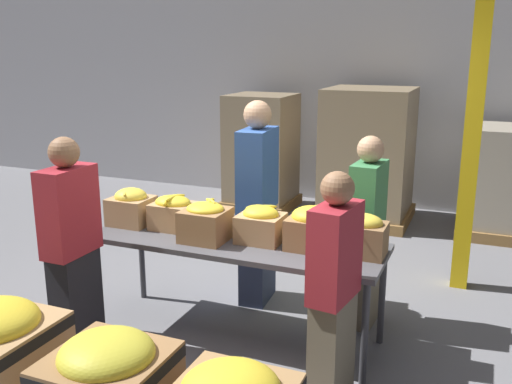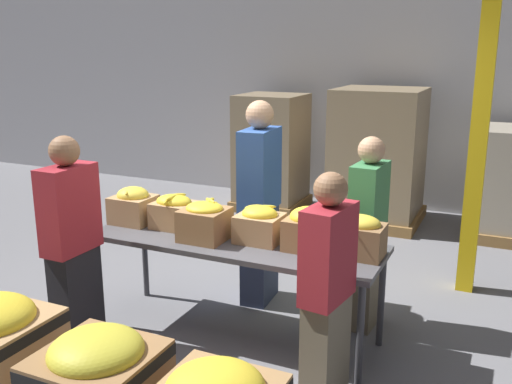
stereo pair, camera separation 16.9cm
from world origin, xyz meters
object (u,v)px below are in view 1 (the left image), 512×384
object	(u,v)px
banana_box_1	(173,212)
pallet_stack_1	(368,156)
banana_box_3	(261,224)
volunteer_2	(258,204)
volunteer_0	(366,233)
pallet_stack_0	(508,182)
banana_box_4	(312,227)
sorting_table	(236,247)
volunteer_1	(72,248)
banana_box_5	(362,234)
pallet_stack_2	(261,153)
banana_box_2	(206,221)
support_pillar	(479,71)
volunteer_3	(334,293)
banana_box_0	(131,206)

from	to	relation	value
banana_box_1	pallet_stack_1	world-z (taller)	pallet_stack_1
banana_box_3	volunteer_2	xyz separation A→B (m)	(-0.28, 0.63, -0.04)
banana_box_1	volunteer_0	size ratio (longest dim) A/B	0.21
volunteer_0	pallet_stack_1	distance (m)	2.94
pallet_stack_0	banana_box_4	bearing A→B (deg)	-111.60
sorting_table	banana_box_1	bearing A→B (deg)	173.46
volunteer_1	pallet_stack_1	xyz separation A→B (m)	(1.28, 4.12, 0.04)
banana_box_5	pallet_stack_2	world-z (taller)	pallet_stack_2
volunteer_0	pallet_stack_0	world-z (taller)	volunteer_0
volunteer_1	pallet_stack_1	size ratio (longest dim) A/B	0.94
banana_box_2	volunteer_1	xyz separation A→B (m)	(-0.79, -0.56, -0.14)
banana_box_5	pallet_stack_0	world-z (taller)	pallet_stack_0
pallet_stack_2	support_pillar	bearing A→B (deg)	-33.37
banana_box_1	banana_box_4	bearing A→B (deg)	-0.58
pallet_stack_2	banana_box_1	bearing A→B (deg)	-79.77
volunteer_0	volunteer_1	distance (m)	2.24
banana_box_1	banana_box_2	xyz separation A→B (m)	(0.37, -0.16, 0.01)
sorting_table	pallet_stack_0	xyz separation A→B (m)	(1.95, 3.53, -0.09)
banana_box_1	banana_box_4	xyz separation A→B (m)	(1.16, -0.01, 0.02)
banana_box_3	volunteer_1	size ratio (longest dim) A/B	0.21
pallet_stack_2	volunteer_0	bearing A→B (deg)	-54.57
volunteer_2	pallet_stack_0	size ratio (longest dim) A/B	1.37
volunteer_3	banana_box_2	bearing A→B (deg)	75.15
pallet_stack_1	volunteer_2	bearing A→B (deg)	-97.76
banana_box_4	support_pillar	size ratio (longest dim) A/B	0.08
pallet_stack_0	pallet_stack_2	world-z (taller)	pallet_stack_2
volunteer_2	support_pillar	distance (m)	2.24
banana_box_0	volunteer_3	size ratio (longest dim) A/B	0.22
volunteer_2	pallet_stack_1	world-z (taller)	volunteer_2
banana_box_1	volunteer_2	bearing A→B (deg)	51.64
banana_box_0	banana_box_2	distance (m)	0.76
banana_box_2	pallet_stack_0	world-z (taller)	pallet_stack_0
volunteer_2	pallet_stack_2	size ratio (longest dim) A/B	1.13
banana_box_1	pallet_stack_0	xyz separation A→B (m)	(2.53, 3.46, -0.29)
pallet_stack_0	pallet_stack_2	distance (m)	3.15
volunteer_3	pallet_stack_0	world-z (taller)	volunteer_3
banana_box_3	volunteer_2	distance (m)	0.69
pallet_stack_0	banana_box_3	bearing A→B (deg)	-116.88
banana_box_3	volunteer_1	world-z (taller)	volunteer_1
banana_box_3	banana_box_4	size ratio (longest dim) A/B	1.00
banana_box_0	banana_box_2	bearing A→B (deg)	-9.84
volunteer_1	pallet_stack_2	bearing A→B (deg)	3.22
pallet_stack_1	pallet_stack_2	size ratio (longest dim) A/B	1.08
banana_box_0	volunteer_0	distance (m)	1.92
banana_box_3	banana_box_4	bearing A→B (deg)	1.63
pallet_stack_0	pallet_stack_1	bearing A→B (deg)	-177.92
volunteer_0	pallet_stack_0	xyz separation A→B (m)	(1.08, 2.94, -0.13)
banana_box_4	banana_box_5	xyz separation A→B (m)	(0.37, 0.00, -0.01)
banana_box_4	volunteer_3	distance (m)	0.73
pallet_stack_0	pallet_stack_1	xyz separation A→B (m)	(-1.67, -0.06, 0.20)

